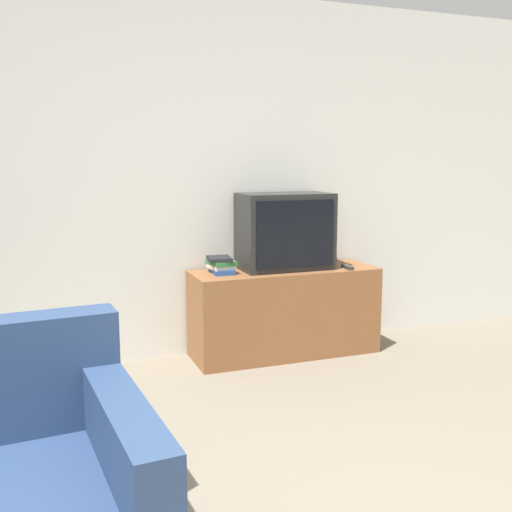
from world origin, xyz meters
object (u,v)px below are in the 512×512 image
(television, at_px, (285,231))
(book_stack, at_px, (221,265))
(tv_stand, at_px, (285,312))
(remote_on_stand, at_px, (348,267))

(television, bearing_deg, book_stack, -179.11)
(tv_stand, distance_m, remote_on_stand, 0.57)
(tv_stand, distance_m, television, 0.60)
(television, distance_m, book_stack, 0.54)
(television, distance_m, remote_on_stand, 0.54)
(book_stack, height_order, remote_on_stand, book_stack)
(tv_stand, xyz_separation_m, remote_on_stand, (0.45, -0.13, 0.33))
(tv_stand, distance_m, book_stack, 0.61)
(book_stack, xyz_separation_m, remote_on_stand, (0.93, -0.16, -0.05))
(television, bearing_deg, tv_stand, -112.04)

